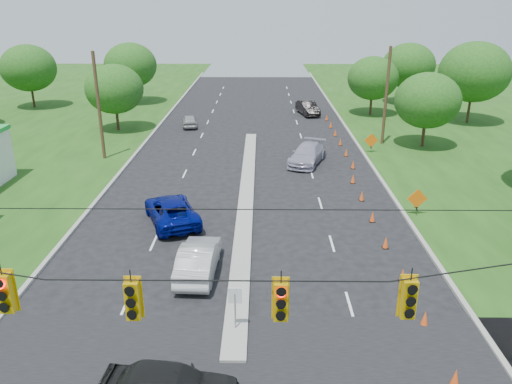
{
  "coord_description": "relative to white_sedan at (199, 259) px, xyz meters",
  "views": [
    {
      "loc": [
        1.03,
        -11.06,
        12.66
      ],
      "look_at": [
        0.74,
        14.73,
        2.8
      ],
      "focal_mm": 35.0,
      "sensor_mm": 36.0,
      "label": 1
    }
  ],
  "objects": [
    {
      "name": "silver_car_far",
      "position": [
        6.91,
        18.15,
        -0.01
      ],
      "size": [
        3.98,
        5.96,
        1.6
      ],
      "primitive_type": "imported",
      "rotation": [
        0.0,
        0.0,
        -0.34
      ],
      "color": "#A49DB5",
      "rests_on": "ground"
    },
    {
      "name": "utility_pole_far_right",
      "position": [
        14.55,
        24.32,
        3.69
      ],
      "size": [
        0.28,
        0.28,
        9.0
      ],
      "primitive_type": "cylinder",
      "color": "#422D1C",
      "rests_on": "ground"
    },
    {
      "name": "curb_right",
      "position": [
        12.15,
        19.32,
        -0.81
      ],
      "size": [
        0.25,
        110.0,
        0.16
      ],
      "primitive_type": "cube",
      "color": "gray",
      "rests_on": "ground"
    },
    {
      "name": "silver_car_oncoming",
      "position": [
        -4.69,
        31.11,
        -0.15
      ],
      "size": [
        2.14,
        4.05,
        1.31
      ],
      "primitive_type": "imported",
      "rotation": [
        0.0,
        0.0,
        3.3
      ],
      "color": "#979797",
      "rests_on": "ground"
    },
    {
      "name": "cone_3",
      "position": [
        9.92,
        2.82,
        -0.46
      ],
      "size": [
        0.32,
        0.32,
        0.7
      ],
      "primitive_type": "cone",
      "color": "#EE5218",
      "rests_on": "ground"
    },
    {
      "name": "cone_6",
      "position": [
        9.92,
        13.32,
        -0.46
      ],
      "size": [
        0.32,
        0.32,
        0.7
      ],
      "primitive_type": "cone",
      "color": "#EE5218",
      "rests_on": "ground"
    },
    {
      "name": "tree_10",
      "position": [
        26.05,
        33.32,
        4.77
      ],
      "size": [
        7.56,
        7.56,
        8.82
      ],
      "color": "black",
      "rests_on": "ground"
    },
    {
      "name": "tree_4",
      "position": [
        -25.95,
        41.32,
        4.15
      ],
      "size": [
        6.72,
        6.72,
        7.84
      ],
      "color": "black",
      "rests_on": "ground"
    },
    {
      "name": "blue_pickup",
      "position": [
        -2.37,
        6.11,
        -0.02
      ],
      "size": [
        4.51,
        6.2,
        1.57
      ],
      "primitive_type": "imported",
      "rotation": [
        0.0,
        0.0,
        3.52
      ],
      "color": "#030C73",
      "rests_on": "ground"
    },
    {
      "name": "cone_8",
      "position": [
        10.52,
        20.32,
        -0.46
      ],
      "size": [
        0.32,
        0.32,
        0.7
      ],
      "primitive_type": "cone",
      "color": "#EE5218",
      "rests_on": "ground"
    },
    {
      "name": "work_sign_2",
      "position": [
        12.85,
        21.32,
        0.29
      ],
      "size": [
        1.27,
        0.58,
        1.37
      ],
      "color": "black",
      "rests_on": "ground"
    },
    {
      "name": "cone_10",
      "position": [
        10.52,
        27.32,
        -0.46
      ],
      "size": [
        0.32,
        0.32,
        0.7
      ],
      "primitive_type": "cone",
      "color": "#EE5218",
      "rests_on": "ground"
    },
    {
      "name": "cone_2",
      "position": [
        9.92,
        -0.68,
        -0.46
      ],
      "size": [
        0.32,
        0.32,
        0.7
      ],
      "primitive_type": "cone",
      "color": "#EE5218",
      "rests_on": "ground"
    },
    {
      "name": "cone_11",
      "position": [
        10.52,
        30.82,
        -0.46
      ],
      "size": [
        0.32,
        0.32,
        0.7
      ],
      "primitive_type": "cone",
      "color": "#EE5218",
      "rests_on": "ground"
    },
    {
      "name": "cone_1",
      "position": [
        9.92,
        -4.18,
        -0.46
      ],
      "size": [
        0.32,
        0.32,
        0.7
      ],
      "primitive_type": "cone",
      "color": "#EE5218",
      "rests_on": "ground"
    },
    {
      "name": "tree_5",
      "position": [
        -11.95,
        29.32,
        3.53
      ],
      "size": [
        5.88,
        5.88,
        6.86
      ],
      "color": "black",
      "rests_on": "ground"
    },
    {
      "name": "median_sign",
      "position": [
        2.05,
        -4.68,
        0.66
      ],
      "size": [
        0.55,
        0.06,
        2.05
      ],
      "color": "gray",
      "rests_on": "ground"
    },
    {
      "name": "utility_pole_far_left",
      "position": [
        -10.45,
        19.32,
        3.69
      ],
      "size": [
        0.28,
        0.28,
        9.0
      ],
      "primitive_type": "cylinder",
      "color": "#422D1C",
      "rests_on": "ground"
    },
    {
      "name": "cone_5",
      "position": [
        9.92,
        9.82,
        -0.46
      ],
      "size": [
        0.32,
        0.32,
        0.7
      ],
      "primitive_type": "cone",
      "color": "#EE5218",
      "rests_on": "ground"
    },
    {
      "name": "tree_9",
      "position": [
        18.05,
        23.32,
        3.53
      ],
      "size": [
        5.88,
        5.88,
        6.86
      ],
      "color": "black",
      "rests_on": "ground"
    },
    {
      "name": "work_sign_1",
      "position": [
        12.85,
        7.32,
        0.29
      ],
      "size": [
        1.27,
        0.58,
        1.37
      ],
      "color": "black",
      "rests_on": "ground"
    },
    {
      "name": "cone_4",
      "position": [
        9.92,
        6.32,
        -0.46
      ],
      "size": [
        0.32,
        0.32,
        0.7
      ],
      "primitive_type": "cone",
      "color": "#EE5218",
      "rests_on": "ground"
    },
    {
      "name": "tree_12",
      "position": [
        16.05,
        37.32,
        3.53
      ],
      "size": [
        5.88,
        5.88,
        6.86
      ],
      "color": "black",
      "rests_on": "ground"
    },
    {
      "name": "cone_0",
      "position": [
        9.92,
        -7.68,
        -0.46
      ],
      "size": [
        0.32,
        0.32,
        0.7
      ],
      "primitive_type": "cone",
      "color": "#EE5218",
      "rests_on": "ground"
    },
    {
      "name": "signal_span",
      "position": [
        2.0,
        -11.68,
        4.16
      ],
      "size": [
        25.6,
        0.32,
        9.0
      ],
      "color": "#422D1C",
      "rests_on": "ground"
    },
    {
      "name": "tree_6",
      "position": [
        -13.95,
        44.32,
        4.15
      ],
      "size": [
        6.72,
        6.72,
        7.84
      ],
      "color": "black",
      "rests_on": "ground"
    },
    {
      "name": "dark_car_receding",
      "position": [
        8.6,
        37.52,
        0.0
      ],
      "size": [
        2.77,
        5.18,
        1.62
      ],
      "primitive_type": "imported",
      "rotation": [
        0.0,
        0.0,
        0.22
      ],
      "color": "black",
      "rests_on": "ground"
    },
    {
      "name": "white_sedan",
      "position": [
        0.0,
        0.0,
        0.0
      ],
      "size": [
        1.91,
        4.96,
        1.61
      ],
      "primitive_type": "imported",
      "rotation": [
        0.0,
        0.0,
        3.1
      ],
      "color": "#B4B4B4",
      "rests_on": "ground"
    },
    {
      "name": "cone_7",
      "position": [
        10.52,
        16.82,
        -0.46
      ],
      "size": [
        0.32,
        0.32,
        0.7
      ],
      "primitive_type": "cone",
      "color": "#EE5218",
      "rests_on": "ground"
    },
    {
      "name": "cone_9",
      "position": [
        10.52,
        23.82,
        -0.46
      ],
      "size": [
        0.32,
        0.32,
        0.7
      ],
      "primitive_type": "cone",
      "color": "#EE5218",
      "rests_on": "ground"
    },
    {
      "name": "curb_left",
      "position": [
        -8.05,
        19.32,
        -0.81
      ],
      "size": [
        0.25,
        110.0,
        0.16
      ],
      "primitive_type": "cube",
      "color": "gray",
      "rests_on": "ground"
    },
    {
      "name": "median",
      "position": [
        2.05,
        10.32,
        -0.81
      ],
      "size": [
        1.0,
        34.0,
        0.18
      ],
      "primitive_type": "cube",
      "color": "gray",
      "rests_on": "ground"
    },
    {
      "name": "cone_12",
      "position": [
        10.52,
        34.32,
        -0.46
      ],
      "size": [
        0.32,
        0.32,
        0.7
      ],
      "primitive_type": "cone",
      "color": "#EE5218",
      "rests_on": "ground"
    },
    {
      "name": "tree_11",
      "position": [
        22.05,
        44.32,
        4.15
      ],
      "size": [
        6.72,
        6.72,
        7.84
      ],
      "color": "black",
      "rests_on": "ground"
    }
  ]
}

